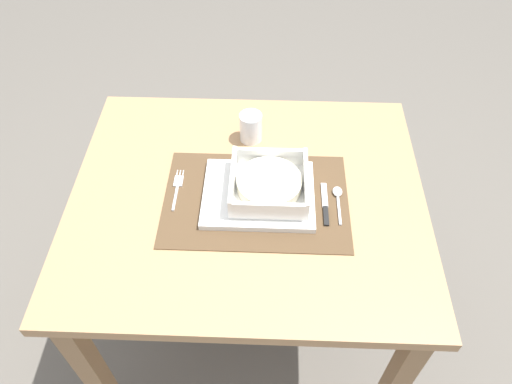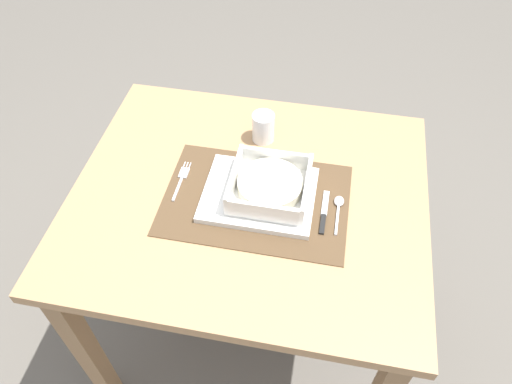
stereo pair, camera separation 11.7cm
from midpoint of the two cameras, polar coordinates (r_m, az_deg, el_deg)
name	(u,v)px [view 1 (the left image)]	position (r m, az deg, el deg)	size (l,w,h in m)	color
ground_plane	(250,326)	(1.83, -2.61, -15.55)	(6.00, 6.00, 0.00)	#59544C
dining_table	(248,222)	(1.30, -3.56, -3.64)	(0.88, 0.75, 0.73)	#A37A51
placemat	(256,200)	(1.20, -2.81, -1.06)	(0.45, 0.31, 0.00)	#4C3823
serving_plate	(259,194)	(1.19, -2.51, -0.41)	(0.27, 0.22, 0.02)	white
porridge_bowl	(269,185)	(1.17, -1.31, 0.62)	(0.19, 0.19, 0.06)	white
fork	(178,186)	(1.24, -11.89, 0.50)	(0.02, 0.13, 0.00)	silver
spoon	(338,196)	(1.20, 6.86, -0.58)	(0.02, 0.12, 0.01)	silver
butter_knife	(325,206)	(1.18, 5.35, -1.83)	(0.01, 0.14, 0.01)	black
drinking_glass	(252,129)	(1.33, -3.04, 7.32)	(0.06, 0.06, 0.08)	white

